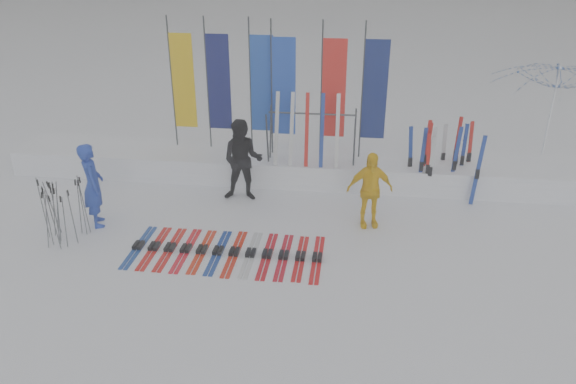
# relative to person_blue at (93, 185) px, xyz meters

# --- Properties ---
(ground) EXTENTS (120.00, 120.00, 0.00)m
(ground) POSITION_rel_person_blue_xyz_m (3.81, -1.66, -0.89)
(ground) COLOR white
(ground) RESTS_ON ground
(snow_bank) EXTENTS (14.00, 1.60, 0.60)m
(snow_bank) POSITION_rel_person_blue_xyz_m (3.81, 2.94, -0.59)
(snow_bank) COLOR white
(snow_bank) RESTS_ON ground
(person_blue) EXTENTS (0.69, 0.77, 1.78)m
(person_blue) POSITION_rel_person_blue_xyz_m (0.00, 0.00, 0.00)
(person_blue) COLOR #1D37A9
(person_blue) RESTS_ON ground
(person_black) EXTENTS (0.94, 0.75, 1.87)m
(person_black) POSITION_rel_person_blue_xyz_m (2.78, 1.59, 0.05)
(person_black) COLOR black
(person_black) RESTS_ON ground
(person_yellow) EXTENTS (1.01, 0.58, 1.61)m
(person_yellow) POSITION_rel_person_blue_xyz_m (5.58, 0.67, -0.08)
(person_yellow) COLOR yellow
(person_yellow) RESTS_ON ground
(tent_canopy) EXTENTS (3.57, 3.62, 2.85)m
(tent_canopy) POSITION_rel_person_blue_xyz_m (9.88, 3.92, 0.53)
(tent_canopy) COLOR white
(tent_canopy) RESTS_ON ground
(ski_row) EXTENTS (3.65, 1.69, 0.07)m
(ski_row) POSITION_rel_person_blue_xyz_m (2.93, -0.82, -0.85)
(ski_row) COLOR navy
(ski_row) RESTS_ON ground
(pole_cluster) EXTENTS (0.87, 0.77, 1.25)m
(pole_cluster) POSITION_rel_person_blue_xyz_m (-0.36, -0.73, -0.28)
(pole_cluster) COLOR #595B60
(pole_cluster) RESTS_ON ground
(feather_flags) EXTENTS (5.20, 0.29, 3.20)m
(feather_flags) POSITION_rel_person_blue_xyz_m (3.25, 3.14, 1.35)
(feather_flags) COLOR #383A3F
(feather_flags) RESTS_ON ground
(ski_rack) EXTENTS (2.04, 0.80, 1.23)m
(ski_rack) POSITION_rel_person_blue_xyz_m (4.22, 2.54, 0.49)
(ski_rack) COLOR #383A3F
(ski_rack) RESTS_ON ground
(upright_skis) EXTENTS (1.50, 1.12, 1.69)m
(upright_skis) POSITION_rel_person_blue_xyz_m (7.25, 2.58, -0.09)
(upright_skis) COLOR red
(upright_skis) RESTS_ON ground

